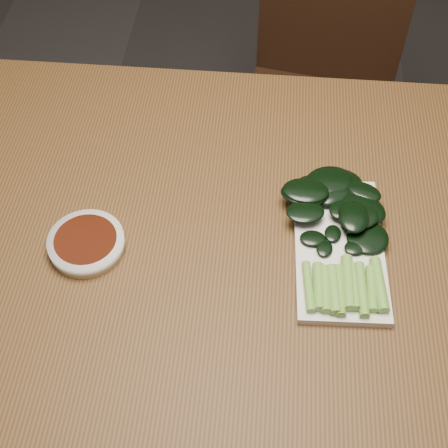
% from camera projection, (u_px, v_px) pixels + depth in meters
% --- Properties ---
extents(ground, '(6.00, 6.00, 0.00)m').
position_uv_depth(ground, '(234.00, 402.00, 1.63)').
color(ground, '#2A2828').
rests_on(ground, ground).
extents(table, '(1.40, 0.80, 0.75)m').
position_uv_depth(table, '(239.00, 253.00, 1.09)').
color(table, '#4C3115').
rests_on(table, ground).
extents(chair_far, '(0.44, 0.44, 0.89)m').
position_uv_depth(chair_far, '(319.00, 88.00, 1.65)').
color(chair_far, black).
rests_on(chair_far, ground).
extents(sauce_bowl, '(0.12, 0.12, 0.03)m').
position_uv_depth(sauce_bowl, '(86.00, 243.00, 1.00)').
color(sauce_bowl, silver).
rests_on(sauce_bowl, table).
extents(serving_plate, '(0.15, 0.28, 0.01)m').
position_uv_depth(serving_plate, '(339.00, 248.00, 1.00)').
color(serving_plate, silver).
rests_on(serving_plate, table).
extents(gai_lan, '(0.19, 0.30, 0.03)m').
position_uv_depth(gai_lan, '(340.00, 220.00, 1.01)').
color(gai_lan, '#68A137').
rests_on(gai_lan, serving_plate).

